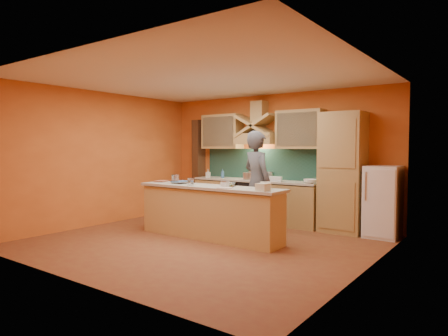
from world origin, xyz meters
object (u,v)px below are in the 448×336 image
Objects in this scene: fridge at (383,202)px; person at (257,183)px; stove at (255,201)px; mixing_bowl at (228,184)px; kitchen_scale at (225,184)px.

person is at bearing -150.74° from fridge.
stove is 2.71m from fridge.
mixing_bowl is (-0.20, -0.65, 0.01)m from person.
mixing_bowl is at bearing -141.04° from fridge.
kitchen_scale is (-0.14, -0.83, 0.02)m from person.
stove is at bearing 180.00° from fridge.
stove is 1.91m from mixing_bowl.
mixing_bowl reaches higher than stove.
person reaches higher than stove.
mixing_bowl is at bearing 96.52° from person.
person is at bearing 73.20° from mixing_bowl.
fridge reaches higher than mixing_bowl.
stove is 0.46× the size of person.
kitchen_scale is (-2.13, -1.94, 0.34)m from fridge.
kitchen_scale reaches higher than mixing_bowl.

